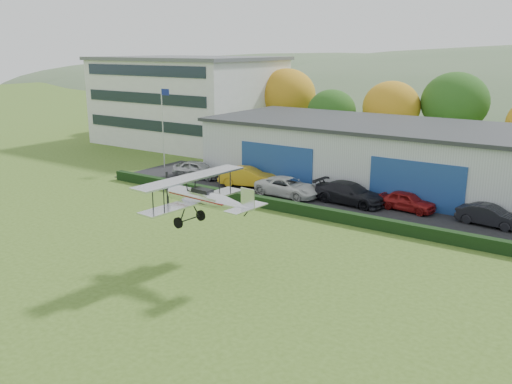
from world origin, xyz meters
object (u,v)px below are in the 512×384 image
Objects in this scene: car_1 at (248,177)px; car_5 at (490,216)px; car_0 at (198,169)px; hangar at (441,160)px; car_3 at (350,193)px; car_2 at (288,187)px; car_4 at (407,201)px; biplane at (204,197)px; flagpole at (163,119)px; office_block at (189,100)px.

car_1 is 19.25m from car_5.
car_0 reaches higher than car_5.
hangar is at bearing -78.80° from car_1.
hangar is 15.84m from car_1.
car_3 is 9.89m from car_5.
car_2 is 1.30× the size of car_4.
car_0 is at bearing 136.24° from biplane.
car_1 reaches higher than car_4.
flagpole is 1.50× the size of car_2.
car_5 is (5.38, -6.96, -1.91)m from hangar.
hangar is at bearing -47.29° from car_2.
car_0 is 0.83× the size of car_3.
office_block is 20.37m from car_0.
car_4 is 0.58× the size of biplane.
hangar is at bearing 3.30° from car_4.
hangar is 33.84m from office_block.
hangar is 9.01m from car_5.
office_block reaches higher than car_1.
car_2 is 9.27m from car_4.
car_4 is at bearing -1.68° from flagpole.
office_block is at bearing 67.52° from car_3.
flagpole reaches higher than car_3.
office_block is at bearing 137.06° from biplane.
flagpole is 1.62× the size of car_1.
office_block is 15.33m from flagpole.
car_1 is (11.02, -1.46, -3.92)m from flagpole.
car_3 is (28.50, -14.41, -4.36)m from office_block.
car_4 is at bearing -78.90° from car_2.
car_3 is at bearing 98.72° from car_5.
office_block is 4.46× the size of car_0.
flagpole is 1.91× the size of car_5.
biplane is at bearing -178.68° from car_3.
car_0 reaches higher than car_4.
car_2 is 0.76× the size of biplane.
office_block reaches higher than flagpole.
car_0 is 1.13× the size of car_4.
car_0 is at bearing -15.36° from flagpole.
office_block is 4.91× the size of car_5.
car_2 is at bearing 100.99° from car_5.
car_1 is at bearing 97.68° from car_5.
hangar is 7.60× the size of car_2.
car_3 reaches higher than car_0.
flagpole is 6.93m from car_0.
office_block is 41.12m from biplane.
biplane is (19.54, -17.41, -0.70)m from flagpole.
car_3 is (9.37, 0.05, -0.01)m from car_1.
car_5 is at bearing -105.60° from car_1.
hangar is at bearing 43.95° from car_5.
car_1 is 0.89× the size of car_3.
car_0 is at bearing 87.77° from car_2.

